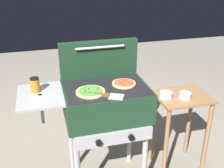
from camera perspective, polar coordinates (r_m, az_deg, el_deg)
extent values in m
cube|color=#193823|center=(2.13, -1.30, -3.57)|extent=(0.64, 0.48, 0.24)
cube|color=black|center=(2.08, -1.33, -0.75)|extent=(0.61, 0.46, 0.01)
cube|color=#A4A4A4|center=(2.04, -14.57, -2.36)|extent=(0.32, 0.41, 0.02)
cube|color=#A4A4A4|center=(2.09, -14.25, -5.07)|extent=(0.02, 0.02, 0.24)
cube|color=#A4A4A4|center=(2.02, 0.50, -11.11)|extent=(0.58, 0.02, 0.10)
cylinder|color=black|center=(1.97, -2.74, -12.02)|extent=(0.04, 0.02, 0.04)
cylinder|color=black|center=(2.03, 4.01, -10.96)|extent=(0.04, 0.02, 0.04)
cylinder|color=#A4A4A4|center=(2.30, 6.75, -14.81)|extent=(0.04, 0.04, 0.66)
cylinder|color=#A4A4A4|center=(2.49, -8.43, -11.44)|extent=(0.04, 0.04, 0.66)
cylinder|color=#A4A4A4|center=(2.59, 3.66, -9.71)|extent=(0.04, 0.04, 0.66)
cube|color=#193823|center=(2.22, -2.70, 5.16)|extent=(0.63, 0.05, 0.30)
cylinder|color=#B7B7BC|center=(2.14, -2.50, 7.55)|extent=(0.38, 0.02, 0.02)
cylinder|color=#E0C17F|center=(2.00, -4.44, -1.62)|extent=(0.21, 0.21, 0.01)
cylinder|color=#4C8C38|center=(2.00, -4.45, -1.38)|extent=(0.18, 0.18, 0.01)
sphere|color=#3B7C3B|center=(1.98, -5.80, -1.39)|extent=(0.02, 0.02, 0.02)
sphere|color=#477F3B|center=(2.00, -3.27, -0.99)|extent=(0.03, 0.03, 0.03)
sphere|color=green|center=(1.95, -3.85, -1.81)|extent=(0.02, 0.02, 0.02)
sphere|color=#418733|center=(1.97, -5.85, -1.52)|extent=(0.02, 0.02, 0.02)
sphere|color=#447E37|center=(2.01, -5.01, -0.96)|extent=(0.02, 0.02, 0.02)
sphere|color=#48812B|center=(2.01, -3.29, -0.86)|extent=(0.02, 0.02, 0.02)
cylinder|color=beige|center=(2.12, 2.46, 0.09)|extent=(0.18, 0.18, 0.01)
cylinder|color=#D14C2D|center=(2.12, 2.47, 0.31)|extent=(0.15, 0.15, 0.01)
sphere|color=#B7462D|center=(2.11, 3.93, 0.38)|extent=(0.02, 0.02, 0.02)
sphere|color=#B74A2F|center=(2.07, 2.24, -0.07)|extent=(0.02, 0.02, 0.02)
sphere|color=#B04029|center=(2.10, 1.81, 0.24)|extent=(0.02, 0.02, 0.02)
sphere|color=red|center=(2.16, 2.41, 0.98)|extent=(0.02, 0.02, 0.02)
sphere|color=#A44125|center=(2.14, 2.65, 0.69)|extent=(0.03, 0.03, 0.03)
cylinder|color=#B77A1E|center=(2.06, -15.56, -0.31)|extent=(0.07, 0.07, 0.10)
cylinder|color=black|center=(2.04, -15.73, 1.09)|extent=(0.06, 0.06, 0.01)
cube|color=#B7BABF|center=(1.93, 0.90, -2.64)|extent=(0.13, 0.12, 0.01)
cube|color=brown|center=(1.95, -2.87, -2.15)|extent=(0.15, 0.09, 0.02)
cube|color=olive|center=(2.38, 14.34, -2.49)|extent=(0.44, 0.36, 0.02)
cylinder|color=olive|center=(2.38, 11.03, -12.67)|extent=(0.04, 0.04, 0.72)
cylinder|color=olive|center=(2.55, 18.89, -10.87)|extent=(0.04, 0.04, 0.72)
cylinder|color=olive|center=(2.60, 8.20, -8.88)|extent=(0.04, 0.04, 0.72)
cylinder|color=olive|center=(2.76, 15.56, -7.51)|extent=(0.04, 0.04, 0.72)
cylinder|color=silver|center=(2.33, 14.87, -2.27)|extent=(0.10, 0.10, 0.04)
cylinder|color=#4C7533|center=(2.33, 14.85, -2.42)|extent=(0.08, 0.08, 0.02)
cylinder|color=silver|center=(2.30, 11.07, -2.19)|extent=(0.10, 0.10, 0.04)
cylinder|color=#996B47|center=(2.31, 11.06, -2.34)|extent=(0.09, 0.09, 0.02)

